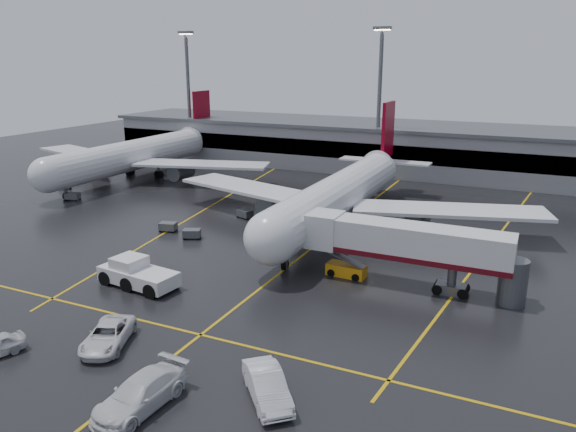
% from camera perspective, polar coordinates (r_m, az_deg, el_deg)
% --- Properties ---
extents(ground, '(220.00, 220.00, 0.00)m').
position_cam_1_polar(ground, '(61.34, 2.49, -3.34)').
color(ground, black).
rests_on(ground, ground).
extents(apron_line_centre, '(0.25, 90.00, 0.02)m').
position_cam_1_polar(apron_line_centre, '(61.34, 2.49, -3.34)').
color(apron_line_centre, gold).
rests_on(apron_line_centre, ground).
extents(apron_line_stop, '(60.00, 0.25, 0.02)m').
position_cam_1_polar(apron_line_stop, '(43.50, -9.01, -12.03)').
color(apron_line_stop, gold).
rests_on(apron_line_stop, ground).
extents(apron_line_left, '(9.99, 69.35, 0.02)m').
position_cam_1_polar(apron_line_left, '(78.84, -8.18, 0.93)').
color(apron_line_left, gold).
rests_on(apron_line_left, ground).
extents(apron_line_right, '(7.57, 69.64, 0.02)m').
position_cam_1_polar(apron_line_right, '(66.79, 20.35, -2.72)').
color(apron_line_right, gold).
rests_on(apron_line_right, ground).
extents(terminal, '(122.00, 19.00, 8.60)m').
position_cam_1_polar(terminal, '(105.03, 12.73, 6.87)').
color(terminal, gray).
rests_on(terminal, ground).
extents(light_mast_left, '(3.00, 1.20, 25.45)m').
position_cam_1_polar(light_mast_left, '(116.85, -10.27, 12.91)').
color(light_mast_left, '#595B60').
rests_on(light_mast_left, ground).
extents(light_mast_mid, '(3.00, 1.20, 25.45)m').
position_cam_1_polar(light_mast_mid, '(99.43, 9.44, 12.44)').
color(light_mast_mid, '#595B60').
rests_on(light_mast_mid, ground).
extents(main_airliner, '(48.80, 45.60, 14.10)m').
position_cam_1_polar(main_airliner, '(68.85, 5.65, 2.41)').
color(main_airliner, silver).
rests_on(main_airliner, ground).
extents(second_airliner, '(48.80, 45.60, 14.10)m').
position_cam_1_polar(second_airliner, '(100.11, -15.26, 6.20)').
color(second_airliner, silver).
rests_on(second_airliner, ground).
extents(jet_bridge, '(19.90, 3.40, 6.05)m').
position_cam_1_polar(jet_bridge, '(51.27, 12.26, -3.01)').
color(jet_bridge, silver).
rests_on(jet_bridge, ground).
extents(pushback_tractor, '(8.02, 4.09, 2.76)m').
position_cam_1_polar(pushback_tractor, '(53.01, -15.37, -5.85)').
color(pushback_tractor, silver).
rests_on(pushback_tractor, ground).
extents(belt_loader, '(3.89, 1.98, 2.40)m').
position_cam_1_polar(belt_loader, '(53.86, 6.06, -5.57)').
color(belt_loader, orange).
rests_on(belt_loader, ground).
extents(service_van_a, '(4.74, 6.47, 1.63)m').
position_cam_1_polar(service_van_a, '(43.26, -18.14, -11.65)').
color(service_van_a, silver).
rests_on(service_van_a, ground).
extents(service_van_b, '(3.17, 6.82, 1.93)m').
position_cam_1_polar(service_van_b, '(35.82, -15.03, -17.32)').
color(service_van_b, silver).
rests_on(service_van_b, ground).
extents(service_van_c, '(5.29, 5.58, 1.88)m').
position_cam_1_polar(service_van_c, '(35.47, -2.17, -17.12)').
color(service_van_c, silver).
rests_on(service_van_c, ground).
extents(baggage_cart_a, '(2.36, 2.02, 1.12)m').
position_cam_1_polar(baggage_cart_a, '(65.32, -9.91, -1.78)').
color(baggage_cart_a, '#595B60').
rests_on(baggage_cart_a, ground).
extents(baggage_cart_b, '(2.27, 1.77, 1.12)m').
position_cam_1_polar(baggage_cart_b, '(68.56, -12.30, -1.05)').
color(baggage_cart_b, '#595B60').
rests_on(baggage_cart_b, ground).
extents(baggage_cart_c, '(2.31, 1.87, 1.12)m').
position_cam_1_polar(baggage_cart_c, '(72.86, -4.49, 0.29)').
color(baggage_cart_c, '#595B60').
rests_on(baggage_cart_c, ground).
extents(baggage_cart_d, '(2.30, 1.85, 1.12)m').
position_cam_1_polar(baggage_cart_d, '(96.04, -22.09, 3.00)').
color(baggage_cart_d, '#595B60').
rests_on(baggage_cart_d, ground).
extents(baggage_cart_e, '(2.30, 1.85, 1.12)m').
position_cam_1_polar(baggage_cart_e, '(87.81, -21.39, 1.94)').
color(baggage_cart_e, '#595B60').
rests_on(baggage_cart_e, ground).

